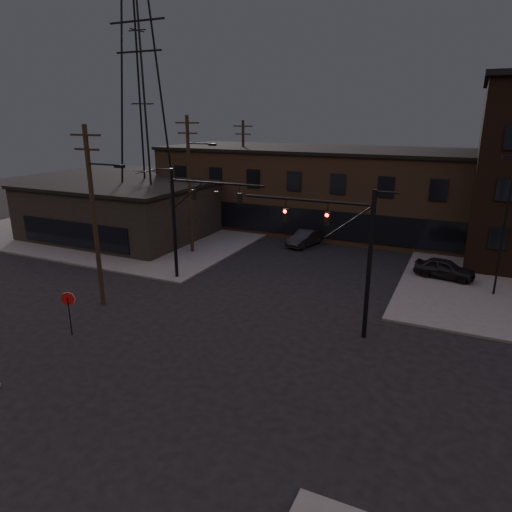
{
  "coord_description": "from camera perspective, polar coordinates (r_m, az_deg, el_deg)",
  "views": [
    {
      "loc": [
        10.65,
        -18.14,
        11.46
      ],
      "look_at": [
        -0.27,
        5.21,
        3.5
      ],
      "focal_mm": 32.0,
      "sensor_mm": 36.0,
      "label": 1
    }
  ],
  "objects": [
    {
      "name": "utility_pole_far",
      "position": [
        49.71,
        -1.59,
        10.6
      ],
      "size": [
        2.2,
        0.28,
        11.0
      ],
      "color": "black",
      "rests_on": "ground"
    },
    {
      "name": "car_crossing",
      "position": [
        42.06,
        6.22,
        2.27
      ],
      "size": [
        2.56,
        4.65,
        1.45
      ],
      "primitive_type": "imported",
      "rotation": [
        0.0,
        0.0,
        -0.25
      ],
      "color": "black",
      "rests_on": "ground"
    },
    {
      "name": "ground",
      "position": [
        23.95,
        -4.79,
        -11.49
      ],
      "size": [
        140.0,
        140.0,
        0.0
      ],
      "primitive_type": "plane",
      "color": "black",
      "rests_on": "ground"
    },
    {
      "name": "traffic_signal_near",
      "position": [
        24.15,
        11.46,
        1.13
      ],
      "size": [
        7.12,
        0.24,
        8.0
      ],
      "color": "black",
      "rests_on": "ground"
    },
    {
      "name": "utility_pole_near",
      "position": [
        28.99,
        -19.54,
        5.05
      ],
      "size": [
        3.7,
        0.28,
        11.0
      ],
      "color": "black",
      "rests_on": "ground"
    },
    {
      "name": "building_row",
      "position": [
        47.94,
        12.04,
        7.83
      ],
      "size": [
        40.0,
        12.0,
        8.0
      ],
      "primitive_type": "cube",
      "color": "#4D3829",
      "rests_on": "ground"
    },
    {
      "name": "utility_pole_mid",
      "position": [
        38.81,
        -8.22,
        9.09
      ],
      "size": [
        3.7,
        0.28,
        11.5
      ],
      "color": "black",
      "rests_on": "ground"
    },
    {
      "name": "parked_car_lot_a",
      "position": [
        35.74,
        22.5,
        -1.45
      ],
      "size": [
        4.36,
        2.29,
        1.41
      ],
      "primitive_type": "imported",
      "rotation": [
        0.0,
        0.0,
        1.41
      ],
      "color": "black",
      "rests_on": "sidewalk_ne"
    },
    {
      "name": "stop_sign",
      "position": [
        26.48,
        -22.41,
        -5.5
      ],
      "size": [
        0.72,
        0.33,
        2.48
      ],
      "color": "black",
      "rests_on": "ground"
    },
    {
      "name": "traffic_signal_far",
      "position": [
        32.04,
        -8.39,
        5.37
      ],
      "size": [
        7.12,
        0.24,
        8.0
      ],
      "color": "black",
      "rests_on": "ground"
    },
    {
      "name": "lot_light_a",
      "position": [
        32.77,
        28.82,
        4.57
      ],
      "size": [
        1.5,
        0.28,
        9.14
      ],
      "color": "black",
      "rests_on": "ground"
    },
    {
      "name": "transmission_tower",
      "position": [
        46.13,
        -14.03,
        17.97
      ],
      "size": [
        7.0,
        7.0,
        25.0
      ],
      "primitive_type": null,
      "color": "black",
      "rests_on": "ground"
    },
    {
      "name": "building_left",
      "position": [
        46.75,
        -16.6,
        5.39
      ],
      "size": [
        16.0,
        12.0,
        5.0
      ],
      "primitive_type": "cube",
      "color": "black",
      "rests_on": "ground"
    },
    {
      "name": "sidewalk_nw",
      "position": [
        52.98,
        -13.76,
        4.25
      ],
      "size": [
        30.0,
        30.0,
        0.15
      ],
      "primitive_type": "cube",
      "color": "#474744",
      "rests_on": "ground"
    }
  ]
}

